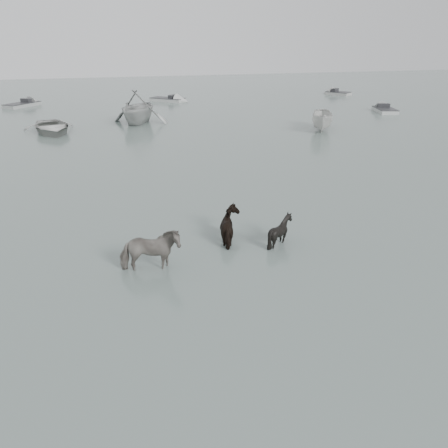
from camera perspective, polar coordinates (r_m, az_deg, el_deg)
The scene contains 11 objects.
ground at distance 15.20m, azimuth 0.59°, elevation -3.79°, with size 140.00×140.00×0.00m, color #516059.
pony_pinto at distance 13.93m, azimuth -9.69°, elevation -3.03°, with size 0.89×1.95×1.65m, color black.
pony_dark at distance 15.89m, azimuth 1.16°, elevation 0.46°, with size 1.49×1.27×1.50m, color black.
pony_black at distance 15.74m, azimuth 7.37°, elevation -0.40°, with size 1.03×1.16×1.28m, color black.
rowboat_lead at distance 36.74m, azimuth -21.65°, elevation 11.87°, with size 3.77×5.28×1.09m, color #A4A49F.
rowboat_trail at distance 38.65m, azimuth -11.19°, elevation 14.94°, with size 4.79×5.55×2.92m, color #A8ABA8.
boat_small at distance 35.98m, azimuth 12.76°, elevation 13.15°, with size 1.59×4.24×1.64m, color beige.
skiff_port at distance 46.46m, azimuth 20.31°, elevation 14.00°, with size 4.50×1.60×0.75m, color #ACAFAD, non-canonical shape.
skiff_mid at distance 51.51m, azimuth -7.38°, elevation 16.02°, with size 5.33×1.60×0.75m, color #A6A9A6, non-canonical shape.
skiff_star at distance 58.57m, azimuth 14.73°, elevation 16.37°, with size 4.01×1.60×0.75m, color #A5A6A1, non-canonical shape.
skiff_far at distance 51.76m, azimuth -24.92°, elevation 14.15°, with size 5.26×1.60×0.75m, color gray, non-canonical shape.
Camera 1 is at (-3.62, -13.00, 6.99)m, focal length 35.00 mm.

